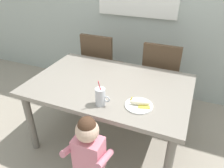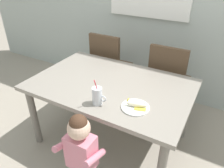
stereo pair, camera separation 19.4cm
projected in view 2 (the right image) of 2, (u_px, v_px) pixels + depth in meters
ground_plane at (111, 138)px, 2.44m from camera, size 24.00×24.00×0.00m
dining_table at (111, 90)px, 2.12m from camera, size 1.53×1.01×0.72m
dining_chair_left at (109, 63)px, 2.89m from camera, size 0.44×0.44×0.96m
dining_chair_right at (168, 78)px, 2.54m from camera, size 0.44×0.44×0.96m
toddler_standing at (81, 148)px, 1.62m from camera, size 0.33×0.24×0.84m
milk_cup at (97, 97)px, 1.75m from camera, size 0.13×0.09×0.25m
snack_plate at (135, 107)px, 1.73m from camera, size 0.23×0.23×0.01m
peeled_banana at (137, 105)px, 1.72m from camera, size 0.18×0.12×0.07m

